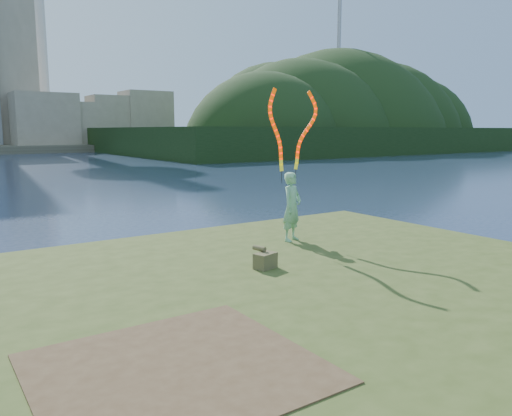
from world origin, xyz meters
TOP-DOWN VIEW (x-y plane):
  - ground at (0.00, 0.00)m, footprint 320.00×320.00m
  - grassy_knoll at (0.00, -2.30)m, footprint 20.00×18.00m
  - dirt_patch at (-2.20, -3.20)m, footprint 3.20×3.00m
  - wooded_hill at (59.57, 59.96)m, footprint 78.00×50.00m
  - woman_with_ribbons at (3.27, 1.54)m, footprint 1.96×0.83m
  - canvas_bag at (1.21, -0.21)m, footprint 0.51×0.58m

SIDE VIEW (x-z plane):
  - ground at x=0.00m, z-range 0.00..0.00m
  - wooded_hill at x=59.57m, z-range -31.34..31.66m
  - grassy_knoll at x=0.00m, z-range -0.06..0.74m
  - dirt_patch at x=-2.20m, z-range 0.80..0.82m
  - canvas_bag at x=1.21m, z-range 0.76..1.19m
  - woman_with_ribbons at x=3.27m, z-range 0.13..4.26m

